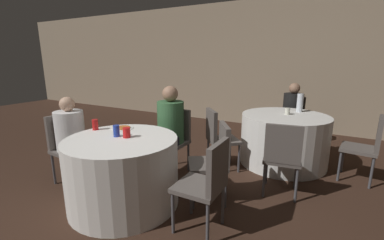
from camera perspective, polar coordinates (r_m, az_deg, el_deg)
ground_plane at (r=2.87m, az=-11.72°, el=-19.17°), size 16.00×16.00×0.00m
wall_back at (r=6.15m, az=13.83°, el=11.86°), size 16.00×0.06×2.80m
table_near at (r=2.87m, az=-15.05°, el=-10.99°), size 1.16×1.16×0.74m
table_far at (r=4.05m, az=19.67°, el=-4.07°), size 1.24×1.24×0.74m
chair_near_northeast at (r=2.80m, az=5.31°, el=-7.91°), size 0.55×0.55×0.86m
chair_near_north at (r=3.54m, az=-3.86°, el=-3.27°), size 0.41×0.41×0.86m
chair_near_east at (r=2.29m, az=3.61°, el=-12.93°), size 0.41×0.40×0.86m
chair_near_west at (r=3.58m, az=-25.98°, el=-4.43°), size 0.43×0.43×0.86m
chair_far_southwest at (r=3.57m, az=5.67°, el=-3.13°), size 0.56×0.56×0.86m
chair_far_north at (r=5.01m, az=21.43°, el=0.83°), size 0.41×0.42×0.86m
chair_far_south at (r=3.02m, az=19.45°, el=-7.01°), size 0.45×0.46×0.86m
chair_far_east at (r=3.87m, az=34.61°, el=-4.23°), size 0.45×0.45×0.86m
person_white_shirt at (r=3.44m, az=-24.63°, el=-4.35°), size 0.51×0.35×1.10m
person_green_jacket at (r=3.39m, az=-5.30°, el=-2.41°), size 0.35×0.52×1.20m
person_black_shirt at (r=4.84m, az=21.28°, el=1.04°), size 0.34×0.51×1.12m
pizza_plate_near at (r=3.11m, az=-15.15°, el=-1.70°), size 0.24×0.24×0.02m
soda_can_red at (r=3.14m, az=-20.71°, el=-0.98°), size 0.07×0.07×0.12m
soda_can_blue at (r=2.80m, az=-16.45°, el=-2.34°), size 0.07×0.07×0.12m
cup_near at (r=2.74m, az=-14.33°, el=-2.73°), size 0.08×0.08×0.11m
bottle_far at (r=4.25m, az=22.86°, el=3.53°), size 0.09×0.09×0.28m
cup_far at (r=3.99m, az=20.43°, el=1.83°), size 0.07×0.07×0.10m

